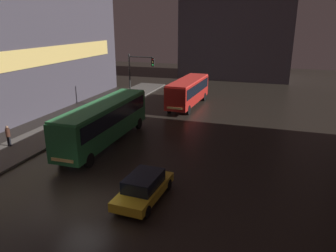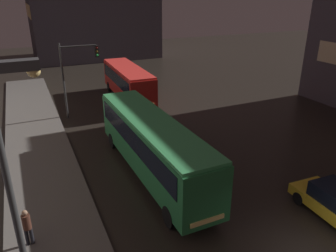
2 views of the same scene
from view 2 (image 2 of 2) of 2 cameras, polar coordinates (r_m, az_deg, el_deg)
The scene contains 6 objects.
sidewalk_left at distance 18.96m, azimuth -20.56°, elevation -9.52°, with size 4.00×48.00×0.15m.
bus_near at distance 17.84m, azimuth -2.76°, elevation -2.75°, with size 2.55×11.59×3.36m.
bus_far at distance 31.14m, azimuth -7.00°, elevation 7.96°, with size 2.61×9.67×3.12m.
pedestrian_near at distance 14.64m, azimuth -23.35°, elevation -15.55°, with size 0.34×0.34×1.64m.
traffic_light_main at distance 27.12m, azimuth -15.79°, elevation 9.74°, with size 3.03×0.35×6.01m.
street_lamp_sidewalk at distance 9.07m, azimuth -24.91°, elevation -7.38°, with size 1.25×0.36×8.13m.
Camera 2 is at (-9.19, -6.34, 9.69)m, focal length 35.00 mm.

